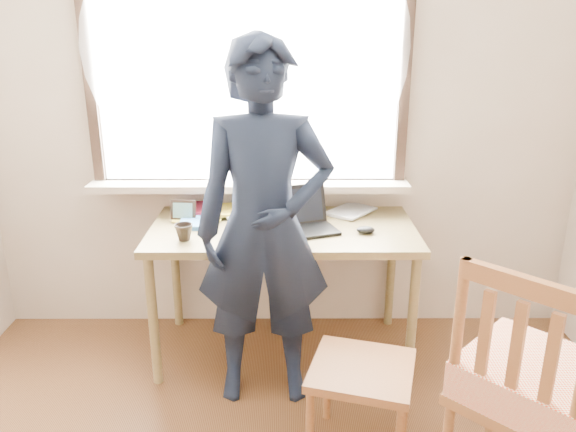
{
  "coord_description": "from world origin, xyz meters",
  "views": [
    {
      "loc": [
        0.02,
        -1.25,
        1.83
      ],
      "look_at": [
        0.02,
        0.95,
        1.07
      ],
      "focal_mm": 35.0,
      "sensor_mm": 36.0,
      "label": 1
    }
  ],
  "objects_px": {
    "mug_dark": "(184,232)",
    "work_chair": "(362,380)",
    "desk": "(283,240)",
    "mug_white": "(274,206)",
    "laptop": "(302,220)",
    "person": "(265,229)",
    "side_chair": "(530,385)"
  },
  "relations": [
    {
      "from": "work_chair",
      "to": "person",
      "type": "bearing_deg",
      "value": 133.39
    },
    {
      "from": "laptop",
      "to": "side_chair",
      "type": "relative_size",
      "value": 0.37
    },
    {
      "from": "side_chair",
      "to": "person",
      "type": "xyz_separation_m",
      "value": [
        -1.01,
        0.75,
        0.34
      ]
    },
    {
      "from": "desk",
      "to": "mug_white",
      "type": "height_order",
      "value": "mug_white"
    },
    {
      "from": "person",
      "to": "mug_white",
      "type": "bearing_deg",
      "value": 83.74
    },
    {
      "from": "desk",
      "to": "laptop",
      "type": "distance_m",
      "value": 0.17
    },
    {
      "from": "laptop",
      "to": "work_chair",
      "type": "bearing_deg",
      "value": -72.87
    },
    {
      "from": "mug_white",
      "to": "person",
      "type": "xyz_separation_m",
      "value": [
        -0.03,
        -0.6,
        0.08
      ]
    },
    {
      "from": "mug_dark",
      "to": "work_chair",
      "type": "xyz_separation_m",
      "value": [
        0.85,
        -0.62,
        -0.45
      ]
    },
    {
      "from": "mug_white",
      "to": "side_chair",
      "type": "relative_size",
      "value": 0.11
    },
    {
      "from": "desk",
      "to": "work_chair",
      "type": "relative_size",
      "value": 2.75
    },
    {
      "from": "mug_white",
      "to": "side_chair",
      "type": "distance_m",
      "value": 1.68
    },
    {
      "from": "mug_dark",
      "to": "work_chair",
      "type": "bearing_deg",
      "value": -36.27
    },
    {
      "from": "desk",
      "to": "work_chair",
      "type": "bearing_deg",
      "value": -67.3
    },
    {
      "from": "side_chair",
      "to": "mug_dark",
      "type": "bearing_deg",
      "value": 147.29
    },
    {
      "from": "mug_white",
      "to": "work_chair",
      "type": "xyz_separation_m",
      "value": [
        0.4,
        -1.05,
        -0.45
      ]
    },
    {
      "from": "desk",
      "to": "mug_white",
      "type": "xyz_separation_m",
      "value": [
        -0.05,
        0.23,
        0.13
      ]
    },
    {
      "from": "work_chair",
      "to": "mug_dark",
      "type": "bearing_deg",
      "value": 143.73
    },
    {
      "from": "desk",
      "to": "laptop",
      "type": "bearing_deg",
      "value": -19.2
    },
    {
      "from": "laptop",
      "to": "mug_dark",
      "type": "relative_size",
      "value": 4.24
    },
    {
      "from": "desk",
      "to": "side_chair",
      "type": "xyz_separation_m",
      "value": [
        0.92,
        -1.12,
        -0.14
      ]
    },
    {
      "from": "mug_dark",
      "to": "work_chair",
      "type": "height_order",
      "value": "mug_dark"
    },
    {
      "from": "side_chair",
      "to": "work_chair",
      "type": "bearing_deg",
      "value": 153.02
    },
    {
      "from": "laptop",
      "to": "work_chair",
      "type": "relative_size",
      "value": 0.76
    },
    {
      "from": "mug_white",
      "to": "laptop",
      "type": "bearing_deg",
      "value": -59.55
    },
    {
      "from": "mug_white",
      "to": "work_chair",
      "type": "height_order",
      "value": "mug_white"
    },
    {
      "from": "mug_dark",
      "to": "person",
      "type": "distance_m",
      "value": 0.46
    },
    {
      "from": "mug_dark",
      "to": "person",
      "type": "xyz_separation_m",
      "value": [
        0.42,
        -0.17,
        0.08
      ]
    },
    {
      "from": "mug_dark",
      "to": "side_chair",
      "type": "bearing_deg",
      "value": -32.71
    },
    {
      "from": "work_chair",
      "to": "person",
      "type": "distance_m",
      "value": 0.82
    },
    {
      "from": "work_chair",
      "to": "desk",
      "type": "bearing_deg",
      "value": 112.7
    },
    {
      "from": "laptop",
      "to": "side_chair",
      "type": "bearing_deg",
      "value": -52.7
    }
  ]
}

